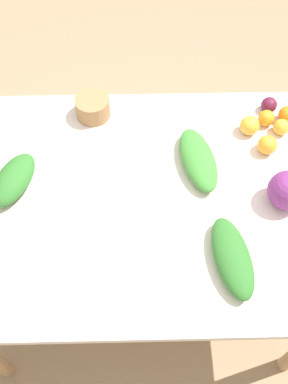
# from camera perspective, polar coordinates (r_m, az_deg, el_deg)

# --- Properties ---
(ground_plane) EXTENTS (8.00, 8.00, 0.00)m
(ground_plane) POSITION_cam_1_polar(r_m,az_deg,el_deg) (2.33, 0.00, -10.52)
(ground_plane) COLOR #937A5B
(dining_table) EXTENTS (1.42, 1.09, 0.76)m
(dining_table) POSITION_cam_1_polar(r_m,az_deg,el_deg) (1.72, 0.00, -1.90)
(dining_table) COLOR silver
(dining_table) RESTS_ON ground_plane
(cabbage_purple) EXTENTS (0.15, 0.15, 0.15)m
(cabbage_purple) POSITION_cam_1_polar(r_m,az_deg,el_deg) (1.66, 18.60, 0.21)
(cabbage_purple) COLOR #7A2D75
(cabbage_purple) RESTS_ON dining_table
(paper_bag) EXTENTS (0.15, 0.15, 0.09)m
(paper_bag) POSITION_cam_1_polar(r_m,az_deg,el_deg) (1.89, -6.84, 11.15)
(paper_bag) COLOR #997047
(paper_bag) RESTS_ON dining_table
(greens_bunch_beet_tops) EXTENTS (0.19, 0.34, 0.07)m
(greens_bunch_beet_tops) POSITION_cam_1_polar(r_m,az_deg,el_deg) (1.72, 7.23, 4.34)
(greens_bunch_beet_tops) COLOR #3D8433
(greens_bunch_beet_tops) RESTS_ON dining_table
(greens_bunch_dandelion) EXTENTS (0.21, 0.28, 0.09)m
(greens_bunch_dandelion) POSITION_cam_1_polar(r_m,az_deg,el_deg) (1.71, -17.04, 1.59)
(greens_bunch_dandelion) COLOR #2D6B28
(greens_bunch_dandelion) RESTS_ON dining_table
(greens_bunch_kale) EXTENTS (0.17, 0.33, 0.08)m
(greens_bunch_kale) POSITION_cam_1_polar(r_m,az_deg,el_deg) (1.51, 11.68, -8.54)
(greens_bunch_kale) COLOR #2D6B28
(greens_bunch_kale) RESTS_ON dining_table
(beet_root) EXTENTS (0.07, 0.07, 0.07)m
(beet_root) POSITION_cam_1_polar(r_m,az_deg,el_deg) (1.98, 16.33, 11.08)
(beet_root) COLOR #5B1933
(beet_root) RESTS_ON dining_table
(orange_0) EXTENTS (0.07, 0.07, 0.07)m
(orange_0) POSITION_cam_1_polar(r_m,az_deg,el_deg) (1.92, 15.99, 9.45)
(orange_0) COLOR orange
(orange_0) RESTS_ON dining_table
(orange_1) EXTENTS (0.07, 0.07, 0.07)m
(orange_1) POSITION_cam_1_polar(r_m,az_deg,el_deg) (1.91, 17.84, 8.25)
(orange_1) COLOR #F9A833
(orange_1) RESTS_ON dining_table
(orange_2) EXTENTS (0.08, 0.08, 0.08)m
(orange_2) POSITION_cam_1_polar(r_m,az_deg,el_deg) (1.96, 18.56, 9.75)
(orange_2) COLOR orange
(orange_2) RESTS_ON dining_table
(orange_3) EXTENTS (0.08, 0.08, 0.08)m
(orange_3) POSITION_cam_1_polar(r_m,az_deg,el_deg) (1.82, 16.11, 6.05)
(orange_3) COLOR orange
(orange_3) RESTS_ON dining_table
(orange_4) EXTENTS (0.08, 0.08, 0.08)m
(orange_4) POSITION_cam_1_polar(r_m,az_deg,el_deg) (1.87, 13.90, 8.60)
(orange_4) COLOR #F9A833
(orange_4) RESTS_ON dining_table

